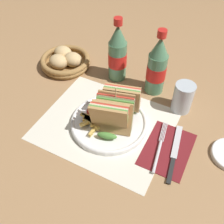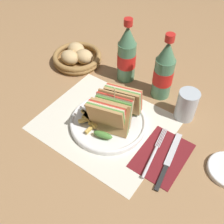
{
  "view_description": "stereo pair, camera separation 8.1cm",
  "coord_description": "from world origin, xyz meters",
  "views": [
    {
      "loc": [
        0.28,
        -0.47,
        0.64
      ],
      "look_at": [
        0.03,
        0.03,
        0.04
      ],
      "focal_mm": 42.0,
      "sensor_mm": 36.0,
      "label": 1
    },
    {
      "loc": [
        0.35,
        -0.43,
        0.64
      ],
      "look_at": [
        0.03,
        0.03,
        0.04
      ],
      "focal_mm": 42.0,
      "sensor_mm": 36.0,
      "label": 2
    }
  ],
  "objects": [
    {
      "name": "ground_plane",
      "position": [
        0.0,
        0.0,
        0.0
      ],
      "size": [
        4.0,
        4.0,
        0.0
      ],
      "primitive_type": "plane",
      "color": "#9E754C"
    },
    {
      "name": "placemat",
      "position": [
        0.02,
        -0.0,
        0.0
      ],
      "size": [
        0.4,
        0.33,
        0.0
      ],
      "color": "silver",
      "rests_on": "ground_plane"
    },
    {
      "name": "plate_main",
      "position": [
        0.03,
        0.01,
        0.01
      ],
      "size": [
        0.24,
        0.24,
        0.02
      ],
      "color": "white",
      "rests_on": "ground_plane"
    },
    {
      "name": "club_sandwich",
      "position": [
        0.05,
        0.01,
        0.07
      ],
      "size": [
        0.13,
        0.19,
        0.15
      ],
      "color": "tan",
      "rests_on": "plate_main"
    },
    {
      "name": "fries_pile",
      "position": [
        -0.01,
        -0.02,
        0.03
      ],
      "size": [
        0.09,
        0.1,
        0.02
      ],
      "color": "#E0B756",
      "rests_on": "plate_main"
    },
    {
      "name": "ketchup_blob",
      "position": [
        -0.03,
        0.01,
        0.03
      ],
      "size": [
        0.05,
        0.04,
        0.02
      ],
      "color": "maroon",
      "rests_on": "plate_main"
    },
    {
      "name": "napkin",
      "position": [
        0.22,
        -0.0,
        0.0
      ],
      "size": [
        0.13,
        0.18,
        0.0
      ],
      "color": "maroon",
      "rests_on": "ground_plane"
    },
    {
      "name": "fork",
      "position": [
        0.21,
        -0.02,
        0.01
      ],
      "size": [
        0.04,
        0.19,
        0.01
      ],
      "rotation": [
        0.0,
        0.0,
        0.16
      ],
      "color": "silver",
      "rests_on": "napkin"
    },
    {
      "name": "knife",
      "position": [
        0.25,
        -0.01,
        0.01
      ],
      "size": [
        0.05,
        0.21,
        0.0
      ],
      "rotation": [
        0.0,
        0.0,
        0.16
      ],
      "color": "black",
      "rests_on": "napkin"
    },
    {
      "name": "coke_bottle_near",
      "position": [
        -0.06,
        0.23,
        0.1
      ],
      "size": [
        0.07,
        0.07,
        0.24
      ],
      "color": "#4C7F5B",
      "rests_on": "ground_plane"
    },
    {
      "name": "coke_bottle_far",
      "position": [
        0.09,
        0.23,
        0.1
      ],
      "size": [
        0.07,
        0.07,
        0.24
      ],
      "color": "#4C7F5B",
      "rests_on": "ground_plane"
    },
    {
      "name": "glass_near",
      "position": [
        0.21,
        0.18,
        0.04
      ],
      "size": [
        0.07,
        0.07,
        0.1
      ],
      "color": "silver",
      "rests_on": "ground_plane"
    },
    {
      "name": "bread_basket",
      "position": [
        -0.26,
        0.2,
        0.03
      ],
      "size": [
        0.19,
        0.19,
        0.07
      ],
      "color": "olive",
      "rests_on": "ground_plane"
    }
  ]
}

